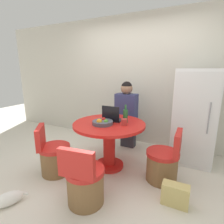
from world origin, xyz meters
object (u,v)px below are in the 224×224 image
at_px(chair_near_camera, 85,183).
at_px(bottle, 125,116).
at_px(chair_near_left_corner, 54,157).
at_px(cat, 6,199).
at_px(chair_right_side, 163,164).
at_px(dining_table, 109,135).
at_px(person_seated, 127,112).
at_px(handbag, 175,195).
at_px(laptop, 112,117).
at_px(refrigerator, 194,116).
at_px(fruit_bowl, 103,122).

height_order(chair_near_camera, bottle, bottle).
distance_m(chair_near_left_corner, cat, 0.78).
bearing_deg(chair_right_side, bottle, -102.39).
height_order(dining_table, bottle, bottle).
xyz_separation_m(person_seated, handbag, (1.07, -1.17, -0.60)).
bearing_deg(laptop, bottle, -173.71).
height_order(chair_right_side, cat, chair_right_side).
xyz_separation_m(refrigerator, chair_near_left_corner, (-1.82, -1.37, -0.52)).
xyz_separation_m(chair_near_camera, chair_near_left_corner, (-0.77, 0.31, 0.00)).
distance_m(fruit_bowl, cat, 1.49).
bearing_deg(bottle, refrigerator, 36.47).
distance_m(chair_right_side, chair_near_camera, 1.12).
bearing_deg(chair_near_left_corner, handbag, -124.44).
height_order(chair_right_side, person_seated, person_seated).
xyz_separation_m(fruit_bowl, bottle, (0.26, 0.26, 0.07)).
bearing_deg(chair_near_left_corner, laptop, -84.08).
relative_size(fruit_bowl, bottle, 1.11).
bearing_deg(cat, chair_near_left_corner, -152.75).
bearing_deg(person_seated, refrigerator, -176.48).
bearing_deg(fruit_bowl, chair_near_camera, -77.26).
bearing_deg(chair_near_left_corner, cat, 140.79).
distance_m(chair_near_camera, handbag, 1.05).
bearing_deg(cat, fruit_bowl, -179.92).
bearing_deg(bottle, chair_right_side, -11.62).
height_order(person_seated, cat, person_seated).
xyz_separation_m(chair_near_camera, bottle, (0.10, 0.98, 0.59)).
bearing_deg(laptop, fruit_bowl, 78.52).
height_order(dining_table, laptop, laptop).
bearing_deg(handbag, chair_near_left_corner, -175.86).
relative_size(chair_near_camera, laptop, 2.56).
xyz_separation_m(laptop, bottle, (0.21, 0.02, 0.05)).
bearing_deg(bottle, chair_near_camera, -95.67).
distance_m(dining_table, chair_near_camera, 0.89).
relative_size(laptop, cat, 0.73).
bearing_deg(bottle, fruit_bowl, -135.56).
distance_m(laptop, cat, 1.71).
bearing_deg(dining_table, person_seated, 90.80).
distance_m(bottle, handbag, 1.24).
distance_m(refrigerator, handbag, 1.41).
distance_m(person_seated, fruit_bowl, 0.89).
distance_m(dining_table, chair_near_left_corner, 0.89).
bearing_deg(refrigerator, chair_right_side, -110.86).
xyz_separation_m(refrigerator, handbag, (-0.10, -1.25, -0.65)).
relative_size(chair_near_camera, cat, 1.86).
xyz_separation_m(chair_right_side, laptop, (-0.85, 0.11, 0.54)).
height_order(refrigerator, dining_table, refrigerator).
bearing_deg(fruit_bowl, cat, -117.81).
relative_size(chair_near_camera, handbag, 2.50).
relative_size(refrigerator, cat, 3.84).
bearing_deg(person_seated, chair_near_camera, 94.38).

